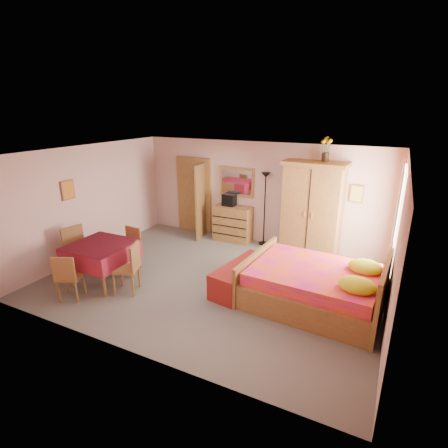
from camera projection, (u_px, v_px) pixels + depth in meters
The scene contains 23 objects.
floor at pixel (213, 280), 7.22m from camera, with size 6.50×6.50×0.00m, color slate.
ceiling at pixel (212, 153), 6.39m from camera, with size 6.50×6.50×0.00m, color brown.
wall_back at pixel (259, 193), 8.93m from camera, with size 6.50×0.10×2.60m, color #D5A49A.
wall_front at pixel (125, 272), 4.68m from camera, with size 6.50×0.10×2.60m, color #D5A49A.
wall_left at pixel (90, 201), 8.17m from camera, with size 0.10×5.00×2.60m, color #D5A49A.
wall_right at pixel (396, 249), 5.43m from camera, with size 0.10×5.00×2.60m, color #D5A49A.
doorway at pixel (195, 196), 9.79m from camera, with size 1.06×0.12×2.15m, color #9E6B35.
window at pixel (397, 219), 6.42m from camera, with size 0.08×1.40×1.95m, color white.
picture_left at pixel (68, 190), 7.52m from camera, with size 0.04×0.32×0.42m, color orange.
picture_back at pixel (357, 194), 7.83m from camera, with size 0.30×0.04×0.40m, color #D8BF59.
chest_of_drawers at pixel (233, 224), 9.24m from camera, with size 0.99×0.50×0.94m, color olive.
wall_mirror at pixel (237, 182), 9.08m from camera, with size 0.96×0.05×0.76m, color silver.
stereo at pixel (229, 200), 9.13m from camera, with size 0.33×0.24×0.31m, color black.
floor_lamp at pixel (265, 209), 8.83m from camera, with size 0.24×0.24×1.88m, color black.
wardrobe at pixel (312, 210), 8.12m from camera, with size 1.43×0.74×2.25m, color #A67038.
sunflower_vase at pixel (326, 149), 7.69m from camera, with size 0.22×0.22×0.54m, color #EBAE13.
bed at pixel (315, 275), 6.22m from camera, with size 2.38×1.87×1.10m, color #DD157E.
bench at pixel (242, 277), 6.82m from camera, with size 0.56×1.51×0.50m, color maroon.
dining_table at pixel (103, 263), 7.01m from camera, with size 1.14×1.14×0.83m, color maroon.
chair_south at pixel (70, 276), 6.41m from camera, with size 0.41×0.41×0.90m, color #926031.
chair_north at pixel (128, 250), 7.57m from camera, with size 0.42×0.42×0.93m, color #9B6834.
chair_west at pixel (79, 252), 7.33m from camera, with size 0.47×0.47×1.03m, color #A16736.
chair_east at pixel (126, 268), 6.64m from camera, with size 0.45×0.45×0.99m, color #9E6D35.
Camera 1 is at (3.08, -5.70, 3.40)m, focal length 28.00 mm.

